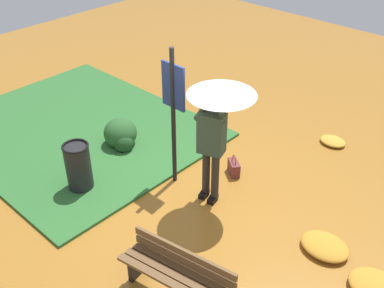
{
  "coord_description": "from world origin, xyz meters",
  "views": [
    {
      "loc": [
        3.89,
        -4.15,
        4.68
      ],
      "look_at": [
        -0.09,
        0.14,
        0.85
      ],
      "focal_mm": 43.36,
      "sensor_mm": 36.0,
      "label": 1
    }
  ],
  "objects_px": {
    "handbag": "(234,167)",
    "trash_bin": "(78,167)",
    "person_with_umbrella": "(217,112)",
    "info_sign_post": "(173,102)",
    "park_bench": "(176,276)"
  },
  "relations": [
    {
      "from": "person_with_umbrella",
      "to": "trash_bin",
      "type": "relative_size",
      "value": 2.45
    },
    {
      "from": "info_sign_post",
      "to": "trash_bin",
      "type": "distance_m",
      "value": 1.83
    },
    {
      "from": "trash_bin",
      "to": "person_with_umbrella",
      "type": "bearing_deg",
      "value": 35.72
    },
    {
      "from": "info_sign_post",
      "to": "handbag",
      "type": "distance_m",
      "value": 1.65
    },
    {
      "from": "trash_bin",
      "to": "handbag",
      "type": "bearing_deg",
      "value": 51.95
    },
    {
      "from": "info_sign_post",
      "to": "person_with_umbrella",
      "type": "bearing_deg",
      "value": 4.04
    },
    {
      "from": "handbag",
      "to": "trash_bin",
      "type": "height_order",
      "value": "trash_bin"
    },
    {
      "from": "person_with_umbrella",
      "to": "park_bench",
      "type": "xyz_separation_m",
      "value": [
        0.9,
        -1.75,
        -1.15
      ]
    },
    {
      "from": "park_bench",
      "to": "trash_bin",
      "type": "relative_size",
      "value": 1.68
    },
    {
      "from": "info_sign_post",
      "to": "handbag",
      "type": "xyz_separation_m",
      "value": [
        0.61,
        0.78,
        -1.32
      ]
    },
    {
      "from": "info_sign_post",
      "to": "park_bench",
      "type": "height_order",
      "value": "info_sign_post"
    },
    {
      "from": "info_sign_post",
      "to": "park_bench",
      "type": "distance_m",
      "value": 2.61
    },
    {
      "from": "park_bench",
      "to": "trash_bin",
      "type": "distance_m",
      "value": 2.68
    },
    {
      "from": "handbag",
      "to": "trash_bin",
      "type": "xyz_separation_m",
      "value": [
        -1.54,
        -1.97,
        0.29
      ]
    },
    {
      "from": "handbag",
      "to": "park_bench",
      "type": "xyz_separation_m",
      "value": [
        1.09,
        -2.47,
        0.28
      ]
    }
  ]
}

